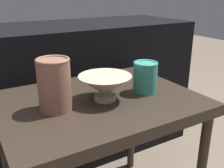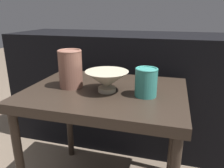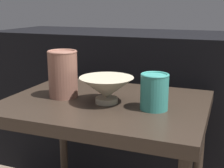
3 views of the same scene
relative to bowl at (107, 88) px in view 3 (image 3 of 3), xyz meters
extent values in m
cube|color=#2D231C|center=(-0.01, 0.02, -0.07)|extent=(0.69, 0.53, 0.04)
cylinder|color=#2D231C|center=(-0.32, 0.25, -0.35)|extent=(0.04, 0.04, 0.52)
cylinder|color=#2D231C|center=(0.30, 0.25, -0.35)|extent=(0.04, 0.04, 0.52)
cube|color=black|center=(-0.01, 0.59, -0.24)|extent=(1.58, 0.50, 0.75)
cylinder|color=#B2A88E|center=(0.00, 0.00, -0.04)|extent=(0.08, 0.08, 0.02)
cone|color=#B2A88E|center=(0.00, 0.00, 0.00)|extent=(0.18, 0.18, 0.07)
cylinder|color=brown|center=(-0.17, 0.01, 0.03)|extent=(0.10, 0.10, 0.16)
torus|color=brown|center=(-0.17, 0.01, 0.11)|extent=(0.11, 0.11, 0.01)
cylinder|color=teal|center=(0.17, -0.01, 0.00)|extent=(0.09, 0.09, 0.11)
torus|color=teal|center=(0.17, -0.01, 0.06)|extent=(0.09, 0.09, 0.01)
camera|label=1|loc=(-0.41, -0.74, 0.31)|focal=42.00mm
camera|label=2|loc=(0.26, -0.84, 0.27)|focal=35.00mm
camera|label=3|loc=(0.38, -0.94, 0.27)|focal=50.00mm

